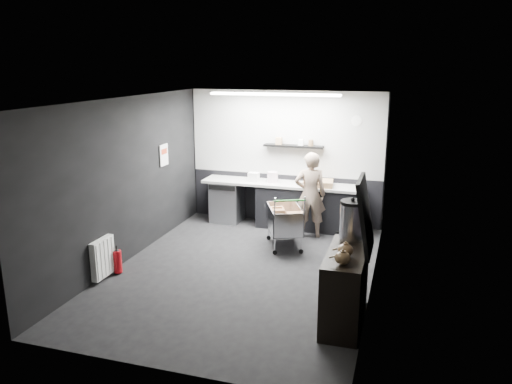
% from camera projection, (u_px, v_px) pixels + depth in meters
% --- Properties ---
extents(floor, '(5.50, 5.50, 0.00)m').
position_uv_depth(floor, '(243.00, 271.00, 7.94)').
color(floor, black).
rests_on(floor, ground).
extents(ceiling, '(5.50, 5.50, 0.00)m').
position_uv_depth(ceiling, '(241.00, 100.00, 7.27)').
color(ceiling, white).
rests_on(ceiling, wall_back).
extents(wall_back, '(5.50, 0.00, 5.50)m').
position_uv_depth(wall_back, '(285.00, 158.00, 10.15)').
color(wall_back, black).
rests_on(wall_back, floor).
extents(wall_front, '(5.50, 0.00, 5.50)m').
position_uv_depth(wall_front, '(156.00, 253.00, 5.06)').
color(wall_front, black).
rests_on(wall_front, floor).
extents(wall_left, '(0.00, 5.50, 5.50)m').
position_uv_depth(wall_left, '(126.00, 181.00, 8.17)').
color(wall_left, black).
rests_on(wall_left, floor).
extents(wall_right, '(0.00, 5.50, 5.50)m').
position_uv_depth(wall_right, '(376.00, 200.00, 7.04)').
color(wall_right, black).
rests_on(wall_right, floor).
extents(kitchen_wall_panel, '(3.95, 0.02, 1.70)m').
position_uv_depth(kitchen_wall_panel, '(285.00, 133.00, 10.01)').
color(kitchen_wall_panel, beige).
rests_on(kitchen_wall_panel, wall_back).
extents(dado_panel, '(3.95, 0.02, 1.00)m').
position_uv_depth(dado_panel, '(284.00, 198.00, 10.34)').
color(dado_panel, black).
rests_on(dado_panel, wall_back).
extents(floating_shelf, '(1.20, 0.22, 0.04)m').
position_uv_depth(floating_shelf, '(293.00, 146.00, 9.90)').
color(floating_shelf, black).
rests_on(floating_shelf, wall_back).
extents(wall_clock, '(0.20, 0.03, 0.20)m').
position_uv_depth(wall_clock, '(356.00, 121.00, 9.52)').
color(wall_clock, white).
rests_on(wall_clock, wall_back).
extents(poster, '(0.02, 0.30, 0.40)m').
position_uv_depth(poster, '(164.00, 155.00, 9.32)').
color(poster, white).
rests_on(poster, wall_left).
extents(poster_red_band, '(0.02, 0.22, 0.10)m').
position_uv_depth(poster_red_band, '(164.00, 151.00, 9.30)').
color(poster_red_band, '#B43116').
rests_on(poster_red_band, poster).
extents(radiator, '(0.10, 0.50, 0.60)m').
position_uv_depth(radiator, '(103.00, 258.00, 7.57)').
color(radiator, white).
rests_on(radiator, wall_left).
extents(ceiling_strip, '(2.40, 0.20, 0.04)m').
position_uv_depth(ceiling_strip, '(274.00, 94.00, 8.99)').
color(ceiling_strip, white).
rests_on(ceiling_strip, ceiling).
extents(prep_counter, '(3.20, 0.61, 0.90)m').
position_uv_depth(prep_counter, '(287.00, 205.00, 10.03)').
color(prep_counter, black).
rests_on(prep_counter, floor).
extents(person, '(0.67, 0.53, 1.63)m').
position_uv_depth(person, '(310.00, 195.00, 9.37)').
color(person, beige).
rests_on(person, floor).
extents(shopping_cart, '(0.88, 1.12, 1.00)m').
position_uv_depth(shopping_cart, '(284.00, 221.00, 8.91)').
color(shopping_cart, silver).
rests_on(shopping_cart, floor).
extents(sideboard, '(0.54, 1.26, 1.89)m').
position_uv_depth(sideboard, '(347.00, 277.00, 6.30)').
color(sideboard, black).
rests_on(sideboard, floor).
extents(fire_extinguisher, '(0.13, 0.13, 0.45)m').
position_uv_depth(fire_extinguisher, '(117.00, 261.00, 7.81)').
color(fire_extinguisher, '#AC0B12').
rests_on(fire_extinguisher, floor).
extents(cardboard_box, '(0.61, 0.49, 0.11)m').
position_uv_depth(cardboard_box, '(318.00, 183.00, 9.68)').
color(cardboard_box, '#A68258').
rests_on(cardboard_box, prep_counter).
extents(pink_tub, '(0.21, 0.21, 0.21)m').
position_uv_depth(pink_tub, '(273.00, 177.00, 9.98)').
color(pink_tub, white).
rests_on(pink_tub, prep_counter).
extents(white_container, '(0.21, 0.16, 0.18)m').
position_uv_depth(white_container, '(254.00, 177.00, 10.04)').
color(white_container, white).
rests_on(white_container, prep_counter).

